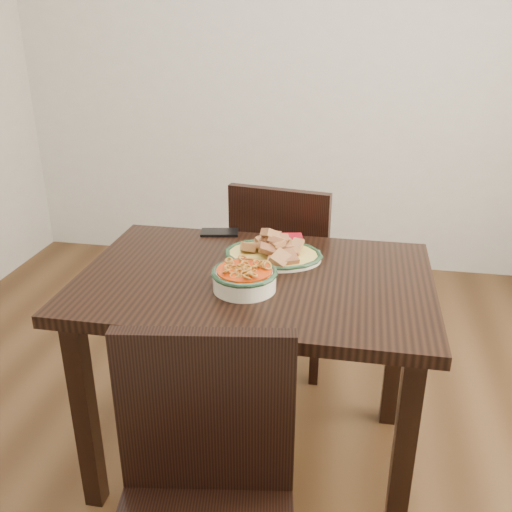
% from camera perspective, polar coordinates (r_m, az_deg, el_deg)
% --- Properties ---
extents(floor, '(3.50, 3.50, 0.00)m').
position_cam_1_polar(floor, '(2.35, -1.64, -17.51)').
color(floor, '#3C2613').
rests_on(floor, ground).
extents(wall_back, '(3.50, 0.10, 2.60)m').
position_cam_1_polar(wall_back, '(3.51, 4.43, 19.47)').
color(wall_back, beige).
rests_on(wall_back, ground).
extents(dining_table, '(1.13, 0.76, 0.75)m').
position_cam_1_polar(dining_table, '(1.89, -0.11, -4.87)').
color(dining_table, black).
rests_on(dining_table, ground).
extents(chair_far, '(0.48, 0.48, 0.89)m').
position_cam_1_polar(chair_far, '(2.49, 2.93, -1.24)').
color(chair_far, black).
rests_on(chair_far, ground).
extents(chair_near, '(0.48, 0.48, 0.89)m').
position_cam_1_polar(chair_near, '(1.43, -5.32, -23.35)').
color(chair_near, black).
rests_on(chair_near, ground).
extents(fish_plate, '(0.33, 0.26, 0.11)m').
position_cam_1_polar(fish_plate, '(1.95, 1.74, 1.01)').
color(fish_plate, beige).
rests_on(fish_plate, dining_table).
extents(noodle_bowl, '(0.20, 0.20, 0.08)m').
position_cam_1_polar(noodle_bowl, '(1.74, -1.16, -2.04)').
color(noodle_bowl, beige).
rests_on(noodle_bowl, dining_table).
extents(smartphone, '(0.15, 0.10, 0.01)m').
position_cam_1_polar(smartphone, '(2.19, -3.67, 2.37)').
color(smartphone, black).
rests_on(smartphone, dining_table).
extents(napkin, '(0.13, 0.12, 0.01)m').
position_cam_1_polar(napkin, '(2.12, 3.14, 1.73)').
color(napkin, maroon).
rests_on(napkin, dining_table).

